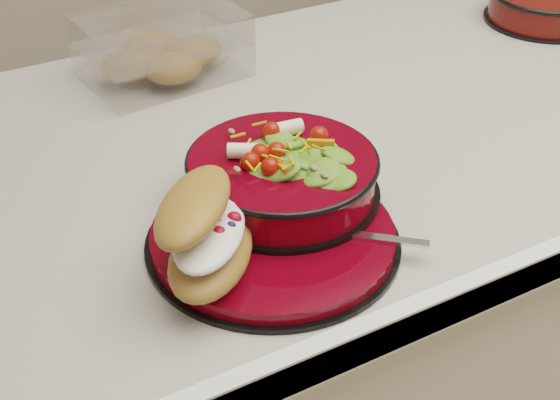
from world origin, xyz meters
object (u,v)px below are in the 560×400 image
island_counter (346,337)px  croissant (207,233)px  pastry_box (162,48)px  dinner_plate (274,237)px  salad_bowl (282,169)px  extra_bowl (546,5)px  fork (353,235)px

island_counter → croissant: size_ratio=7.11×
island_counter → pastry_box: pastry_box is taller
dinner_plate → salad_bowl: size_ratio=1.24×
croissant → extra_bowl: (0.80, 0.34, -0.03)m
salad_bowl → croissant: salad_bowl is taller
croissant → extra_bowl: bearing=-27.9°
dinner_plate → fork: (0.07, -0.05, 0.01)m
dinner_plate → croissant: bearing=-166.3°
island_counter → fork: fork is taller
dinner_plate → fork: 0.09m
dinner_plate → pastry_box: (0.06, 0.45, 0.03)m
dinner_plate → croissant: size_ratio=1.58×
dinner_plate → extra_bowl: extra_bowl is taller
island_counter → pastry_box: size_ratio=5.12×
dinner_plate → extra_bowl: bearing=24.3°
island_counter → extra_bowl: 0.67m
salad_bowl → extra_bowl: bearing=21.8°
salad_bowl → pastry_box: bearing=87.8°
island_counter → salad_bowl: bearing=-144.4°
fork → extra_bowl: (0.65, 0.37, 0.01)m
island_counter → fork: size_ratio=10.25×
dinner_plate → salad_bowl: bearing=53.1°
pastry_box → salad_bowl: bearing=-97.9°
croissant → pastry_box: bearing=22.0°
salad_bowl → extra_bowl: salad_bowl is taller
dinner_plate → island_counter: bearing=39.1°
fork → island_counter: bearing=5.6°
salad_bowl → fork: bearing=-75.3°
pastry_box → dinner_plate: bearing=-102.8°
pastry_box → island_counter: bearing=-56.1°
croissant → extra_bowl: size_ratio=0.85×
extra_bowl → croissant: bearing=-156.7°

